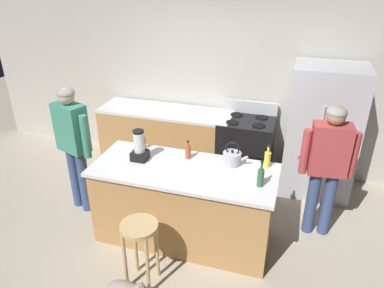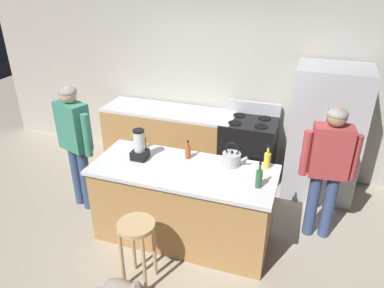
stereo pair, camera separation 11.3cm
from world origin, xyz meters
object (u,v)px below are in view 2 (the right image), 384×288
Objects in this scene: stove_range at (248,150)px; person_by_sink_right at (328,163)px; kitchen_island at (183,204)px; bottle_soda at (267,160)px; blender_appliance at (139,147)px; person_by_island_left at (75,138)px; bar_stool at (137,237)px; bottle_cooking_sauce at (188,152)px; refrigerator at (325,134)px; bottle_olive_oil at (259,178)px; tea_kettle at (232,158)px; bottle_vinegar at (144,141)px.

person_by_sink_right reaches higher than stove_range.
kitchen_island is 7.78× the size of bottle_soda.
bottle_soda is (1.37, 0.26, -0.06)m from blender_appliance.
person_by_island_left reaches higher than bar_stool.
stove_range is 1.47m from bottle_cooking_sauce.
kitchen_island is 5.63× the size of blender_appliance.
refrigerator is 0.95m from person_by_sink_right.
refrigerator is at bearing 92.28° from person_by_sink_right.
kitchen_island is 1.56m from person_by_island_left.
bottle_olive_oil is at bearing -6.52° from person_by_island_left.
person_by_sink_right is 5.79× the size of tea_kettle.
refrigerator is 1.09× the size of person_by_island_left.
stove_range is 1.75m from bottle_olive_oil.
bottle_vinegar is at bearing 9.38° from person_by_island_left.
bottle_cooking_sauce is at bearing 80.74° from bar_stool.
tea_kettle is (0.47, 0.25, 0.54)m from kitchen_island.
bottle_cooking_sauce is (-1.45, -1.26, 0.11)m from refrigerator.
stove_range is at bearing 35.66° from person_by_island_left.
person_by_island_left reaches higher than bottle_olive_oil.
bar_stool is at bearing -67.31° from blender_appliance.
bar_stool is at bearing -103.86° from kitchen_island.
tea_kettle is at bearing 11.12° from blender_appliance.
blender_appliance is at bearing -165.95° from person_by_sink_right.
bottle_olive_oil is 1.17× the size of bottle_vinegar.
bottle_cooking_sauce is 0.78× the size of tea_kettle.
blender_appliance is 0.27m from bottle_vinegar.
bottle_cooking_sauce is 0.58m from bottle_vinegar.
bar_stool is (-0.19, -0.76, 0.09)m from kitchen_island.
bottle_olive_oil is (-0.61, -1.59, 0.14)m from refrigerator.
stove_range is 4.00× the size of tea_kettle.
blender_appliance is at bearing -123.14° from stove_range.
person_by_sink_right is at bearing 7.48° from person_by_island_left.
kitchen_island is 1.12× the size of refrigerator.
refrigerator reaches higher than stove_range.
person_by_island_left is 1.02× the size of person_by_sink_right.
bottle_vinegar is at bearing -130.39° from stove_range.
bottle_vinegar is (-2.03, -1.19, 0.12)m from refrigerator.
bar_stool is 1.30m from bottle_olive_oil.
stove_range is 1.54× the size of bar_stool.
bottle_cooking_sauce reaches higher than kitchen_island.
blender_appliance reaches higher than bottle_cooking_sauce.
kitchen_island is 1.00m from bottle_olive_oil.
refrigerator is 6.94× the size of bottle_soda.
bottle_cooking_sauce reaches higher than stove_range.
stove_range is 4.67× the size of bottle_vinegar.
blender_appliance is 0.54m from bottle_cooking_sauce.
blender_appliance is at bearing 112.69° from bar_stool.
tea_kettle is (1.07, -0.06, -0.01)m from bottle_vinegar.
bottle_cooking_sauce is at bearing -168.08° from person_by_sink_right.
bottle_soda is at bearing -116.21° from refrigerator.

